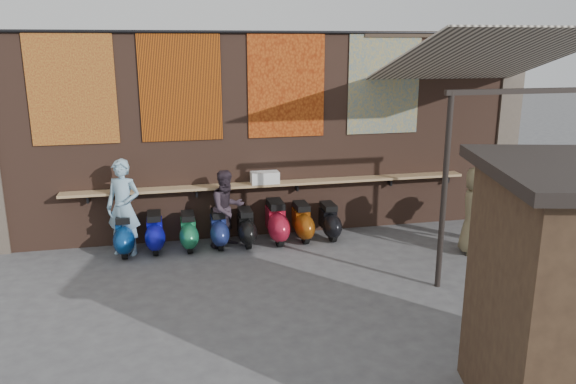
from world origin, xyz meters
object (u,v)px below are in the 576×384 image
Objects in this scene: shelf_box at (265,178)px; diner_right at (227,209)px; shopper_navy at (534,213)px; shopper_tan at (475,211)px; scooter_stool_3 at (219,229)px; shopper_grey at (562,209)px; scooter_stool_2 at (189,232)px; scooter_stool_1 at (155,232)px; diner_left at (124,208)px; scooter_stool_0 at (124,235)px; scooter_stool_7 at (329,221)px; scooter_stool_4 at (246,228)px; scooter_stool_5 at (276,222)px; scooter_stool_6 at (302,222)px.

shelf_box is 0.98m from diner_right.
shopper_navy is 0.98m from shopper_tan.
scooter_stool_3 is at bearing 149.62° from diner_right.
shopper_grey reaches higher than scooter_stool_3.
scooter_stool_2 is 0.41× the size of shopper_grey.
scooter_stool_1 is 0.42× the size of diner_left.
scooter_stool_0 is 3.93m from scooter_stool_7.
scooter_stool_2 is (1.16, 0.01, -0.03)m from scooter_stool_0.
scooter_stool_3 is 1.00× the size of scooter_stool_4.
shopper_grey is at bearing 11.21° from diner_left.
scooter_stool_7 is at bearing -13.71° from shelf_box.
scooter_stool_7 is at bearing 87.42° from shopper_tan.
scooter_stool_0 is 7.99m from shopper_grey.
shopper_grey reaches higher than scooter_stool_5.
diner_right is at bearing 0.55° from scooter_stool_0.
diner_right is at bearing -4.41° from scooter_stool_3.
scooter_stool_6 is 3.40m from diner_left.
diner_right is (1.36, -0.04, 0.39)m from scooter_stool_1.
scooter_stool_1 is 1.71m from scooter_stool_4.
scooter_stool_1 reaches higher than scooter_stool_2.
scooter_stool_0 is 1.08× the size of scooter_stool_2.
diner_left reaches higher than diner_right.
shelf_box reaches higher than scooter_stool_4.
scooter_stool_7 reaches higher than scooter_stool_3.
shelf_box reaches higher than scooter_stool_2.
scooter_stool_3 is 1.80m from diner_left.
scooter_stool_2 is 5.33m from shopper_tan.
shopper_tan reaches higher than scooter_stool_2.
diner_right is at bearing -179.40° from scooter_stool_5.
scooter_stool_4 is at bearing -179.28° from scooter_stool_7.
shopper_tan is (4.56, -1.38, 0.47)m from scooter_stool_3.
scooter_stool_1 is at bearing 179.36° from scooter_stool_7.
shopper_navy is (5.29, -2.04, 0.58)m from scooter_stool_3.
shopper_tan is at bearing -30.03° from scooter_stool_7.
shopper_tan is at bearing -40.84° from shopper_navy.
scooter_stool_4 is 0.53m from diner_right.
shopper_navy reaches higher than scooter_stool_7.
shopper_tan is at bearing 12.08° from diner_left.
scooter_stool_0 is at bearing 179.87° from scooter_stool_4.
diner_right reaches higher than scooter_stool_4.
scooter_stool_4 is 5.82m from shopper_grey.
diner_left is (-2.23, 0.02, 0.54)m from scooter_stool_4.
scooter_stool_3 is 0.43m from diner_right.
shopper_grey reaches higher than diner_right.
shopper_tan is (2.37, -1.37, 0.47)m from scooter_stool_7.
diner_right is at bearing -179.00° from scooter_stool_6.
scooter_stool_7 is at bearing 24.36° from diner_left.
scooter_stool_5 is at bearing -0.15° from scooter_stool_3.
scooter_stool_4 is at bearing -1.97° from scooter_stool_1.
diner_left is 7.29m from shopper_navy.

